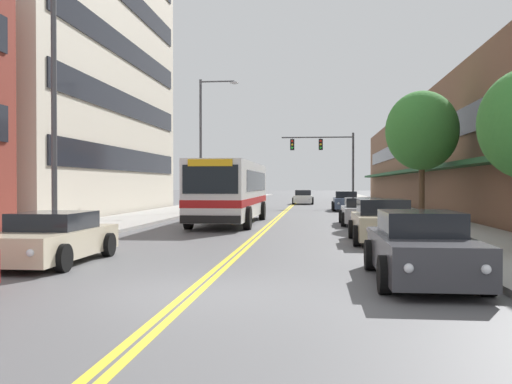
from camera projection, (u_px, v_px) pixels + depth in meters
name	position (u px, v px, depth m)	size (l,w,h in m)	color
ground_plane	(290.00, 207.00, 46.93)	(240.00, 240.00, 0.00)	#565659
sidewalk_left	(200.00, 206.00, 47.72)	(3.96, 106.00, 0.14)	#9E9B96
sidewalk_right	(382.00, 207.00, 46.13)	(3.96, 106.00, 0.14)	#9E9B96
centre_line	(290.00, 207.00, 46.93)	(0.34, 106.00, 0.01)	yellow
storefront_row_right	(461.00, 156.00, 45.42)	(9.10, 68.00, 8.29)	brown
city_bus	(231.00, 189.00, 28.04)	(2.85, 10.88, 2.97)	silver
car_black_parked_left_near	(225.00, 204.00, 40.26)	(2.08, 4.35, 1.17)	black
car_champagne_parked_left_mid	(51.00, 239.00, 14.03)	(2.12, 4.58, 1.25)	beige
car_dark_grey_parked_right_foreground	(421.00, 249.00, 11.37)	(1.98, 4.64, 1.39)	#38383D
car_slate_blue_parked_right_mid	(346.00, 202.00, 41.37)	(1.99, 4.28, 1.40)	#475675
car_silver_parked_right_far	(363.00, 212.00, 27.08)	(2.21, 4.21, 1.28)	#B7B7BC
car_beige_parked_right_end	(383.00, 222.00, 18.96)	(2.11, 4.30, 1.43)	#BCAD89
car_white_moving_lead	(303.00, 198.00, 54.87)	(2.00, 4.65, 1.34)	white
traffic_signal_mast	(328.00, 154.00, 47.28)	(6.01, 0.38, 6.17)	#47474C
street_lamp_left_near	(63.00, 94.00, 16.30)	(1.97, 0.28, 7.64)	#47474C
street_lamp_left_far	(206.00, 134.00, 36.94)	(2.57, 0.28, 8.72)	#47474C
street_tree_right_mid	(422.00, 131.00, 27.67)	(3.50, 3.50, 6.33)	brown
fire_hydrant	(432.00, 227.00, 18.52)	(0.30, 0.22, 0.82)	yellow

